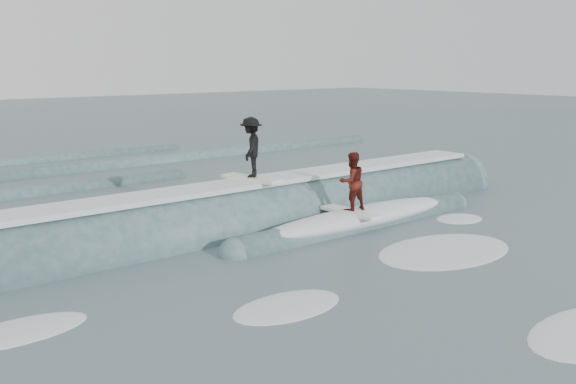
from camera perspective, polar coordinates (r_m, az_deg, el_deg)
ground at (r=15.81m, az=10.12°, el=-6.31°), size 160.00×160.00×0.00m
breaking_wave at (r=19.45m, az=-1.11°, el=-2.65°), size 21.46×4.09×2.61m
surfer_black at (r=18.75m, az=-3.30°, el=3.79°), size 1.27×2.07×1.86m
surfer_red at (r=18.52m, az=5.68°, el=0.64°), size 0.91×2.02×1.80m
whitewater at (r=14.54m, az=9.01°, el=-7.86°), size 15.50×8.43×0.10m
far_swells at (r=29.50m, az=-19.05°, el=1.49°), size 36.92×8.65×0.80m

